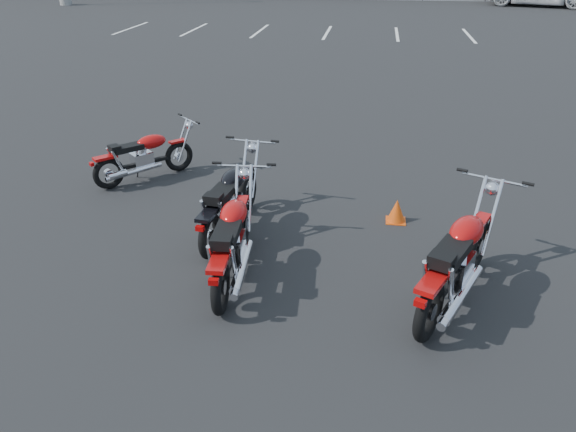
# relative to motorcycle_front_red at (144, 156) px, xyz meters

# --- Properties ---
(ground) EXTENTS (120.00, 120.00, 0.00)m
(ground) POSITION_rel_motorcycle_front_red_xyz_m (2.58, -2.93, -0.42)
(ground) COLOR black
(ground) RESTS_ON ground
(motorcycle_front_red) EXTENTS (1.53, 1.60, 0.91)m
(motorcycle_front_red) POSITION_rel_motorcycle_front_red_xyz_m (0.00, 0.00, 0.00)
(motorcycle_front_red) COLOR black
(motorcycle_front_red) RESTS_ON ground
(motorcycle_second_black) EXTENTS (0.82, 2.12, 1.04)m
(motorcycle_second_black) POSITION_rel_motorcycle_front_red_xyz_m (1.88, -1.63, 0.06)
(motorcycle_second_black) COLOR black
(motorcycle_second_black) RESTS_ON ground
(motorcycle_third_red) EXTENTS (0.84, 2.18, 1.06)m
(motorcycle_third_red) POSITION_rel_motorcycle_front_red_xyz_m (2.18, -2.73, 0.07)
(motorcycle_third_red) COLOR black
(motorcycle_third_red) RESTS_ON ground
(motorcycle_rear_red) EXTENTS (1.42, 2.27, 1.14)m
(motorcycle_rear_red) POSITION_rel_motorcycle_front_red_xyz_m (4.74, -2.89, 0.11)
(motorcycle_rear_red) COLOR black
(motorcycle_rear_red) RESTS_ON ground
(training_cone_extra) EXTENTS (0.28, 0.28, 0.34)m
(training_cone_extra) POSITION_rel_motorcycle_front_red_xyz_m (4.16, -0.96, -0.25)
(training_cone_extra) COLOR #DB480B
(training_cone_extra) RESTS_ON ground
(parking_line_stripes) EXTENTS (15.12, 4.00, 0.01)m
(parking_line_stripes) POSITION_rel_motorcycle_front_red_xyz_m (0.08, 17.07, -0.41)
(parking_line_stripes) COLOR silver
(parking_line_stripes) RESTS_ON ground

